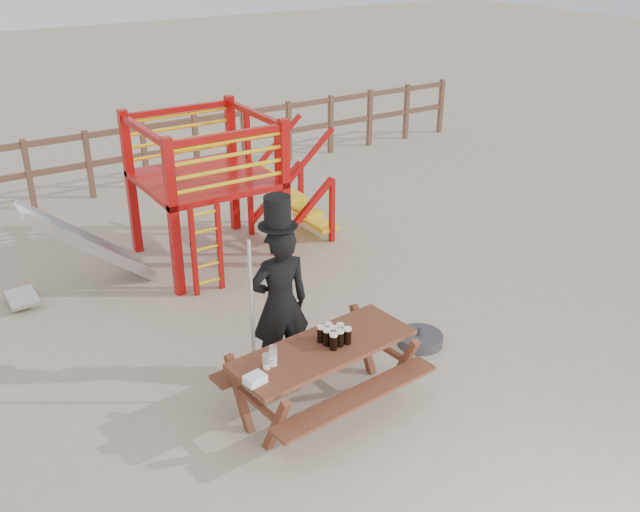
{
  "coord_description": "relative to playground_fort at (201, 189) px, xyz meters",
  "views": [
    {
      "loc": [
        -3.47,
        -5.11,
        4.41
      ],
      "look_at": [
        0.29,
        0.8,
        1.11
      ],
      "focal_mm": 40.0,
      "sensor_mm": 36.0,
      "label": 1
    }
  ],
  "objects": [
    {
      "name": "ground",
      "position": [
        -0.12,
        -3.58,
        -1.07
      ],
      "size": [
        60.0,
        60.0,
        0.0
      ],
      "primitive_type": "plane",
      "color": "tan",
      "rests_on": "ground"
    },
    {
      "name": "back_fence",
      "position": [
        -0.12,
        3.42,
        -0.34
      ],
      "size": [
        15.09,
        0.09,
        1.2
      ],
      "color": "brown",
      "rests_on": "ground"
    },
    {
      "name": "playground_fort",
      "position": [
        0.0,
        0.0,
        0.0
      ],
      "size": [
        4.71,
        1.84,
        2.1
      ],
      "color": "#A90C0B",
      "rests_on": "ground"
    },
    {
      "name": "picnic_table",
      "position": [
        -0.44,
        -3.81,
        -0.62
      ],
      "size": [
        1.96,
        1.45,
        0.71
      ],
      "rotation": [
        0.0,
        0.0,
        0.1
      ],
      "color": "brown",
      "rests_on": "ground"
    },
    {
      "name": "man_with_hat",
      "position": [
        -0.52,
        -3.09,
        -0.16
      ],
      "size": [
        0.68,
        0.5,
        2.04
      ],
      "rotation": [
        0.0,
        0.0,
        3.0
      ],
      "color": "black",
      "rests_on": "ground"
    },
    {
      "name": "metal_pole",
      "position": [
        -0.98,
        -3.38,
        -0.17
      ],
      "size": [
        0.04,
        0.04,
        1.8
      ],
      "primitive_type": "cylinder",
      "color": "#B2B2B7",
      "rests_on": "ground"
    },
    {
      "name": "parasol_base",
      "position": [
        1.13,
        -3.41,
        -1.01
      ],
      "size": [
        0.53,
        0.53,
        0.22
      ],
      "color": "#313136",
      "rests_on": "ground"
    },
    {
      "name": "paper_bag",
      "position": [
        -1.28,
        -3.98,
        -0.32
      ],
      "size": [
        0.2,
        0.17,
        0.08
      ],
      "primitive_type": "cube",
      "rotation": [
        0.0,
        0.0,
        0.16
      ],
      "color": "white",
      "rests_on": "picnic_table"
    },
    {
      "name": "stout_pints",
      "position": [
        -0.33,
        -3.81,
        -0.27
      ],
      "size": [
        0.28,
        0.27,
        0.17
      ],
      "color": "black",
      "rests_on": "picnic_table"
    },
    {
      "name": "empty_glasses",
      "position": [
        -1.02,
        -3.8,
        -0.29
      ],
      "size": [
        0.19,
        0.16,
        0.15
      ],
      "color": "silver",
      "rests_on": "picnic_table"
    }
  ]
}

